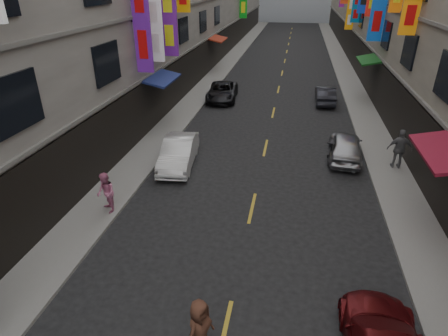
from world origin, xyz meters
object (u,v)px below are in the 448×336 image
at_px(car_left_far, 222,92).
at_px(car_right_mid, 345,146).
at_px(pedestrian_lfar, 106,193).
at_px(scooter_far_right, 332,151).
at_px(car_right_far, 325,95).
at_px(pedestrian_crossing, 200,329).
at_px(pedestrian_rfar, 400,149).
at_px(car_left_mid, 179,152).

relative_size(car_left_far, car_right_mid, 1.15).
xyz_separation_m(car_left_far, pedestrian_lfar, (-1.43, -15.73, 0.30)).
relative_size(scooter_far_right, car_right_far, 0.48).
height_order(pedestrian_lfar, pedestrian_crossing, pedestrian_lfar).
bearing_deg(pedestrian_rfar, car_right_far, -74.23).
distance_m(car_right_mid, pedestrian_lfar, 11.62).
height_order(car_left_far, pedestrian_lfar, pedestrian_lfar).
bearing_deg(car_left_far, car_right_mid, -52.43).
bearing_deg(car_right_far, scooter_far_right, 89.24).
distance_m(car_left_mid, pedestrian_rfar, 10.36).
bearing_deg(pedestrian_crossing, scooter_far_right, 5.66).
bearing_deg(car_left_far, pedestrian_lfar, -99.47).
bearing_deg(car_right_mid, car_left_mid, 20.41).
bearing_deg(car_left_far, pedestrian_crossing, -84.77).
xyz_separation_m(pedestrian_lfar, pedestrian_rfar, (11.70, 6.02, 0.14)).
xyz_separation_m(car_left_mid, car_right_mid, (7.95, 2.27, -0.01)).
bearing_deg(pedestrian_rfar, pedestrian_crossing, 59.49).
relative_size(car_left_mid, car_right_far, 1.09).
bearing_deg(car_left_mid, scooter_far_right, 9.66).
bearing_deg(pedestrian_rfar, car_left_mid, 8.59).
xyz_separation_m(scooter_far_right, pedestrian_crossing, (-3.85, -11.90, 0.39)).
distance_m(car_left_mid, car_left_far, 11.17).
distance_m(car_right_far, pedestrian_rfar, 10.63).
distance_m(car_left_far, pedestrian_lfar, 15.80).
height_order(car_left_mid, pedestrian_crossing, pedestrian_crossing).
bearing_deg(pedestrian_lfar, pedestrian_rfar, 73.84).
relative_size(car_left_mid, pedestrian_crossing, 2.45).
relative_size(car_left_mid, pedestrian_rfar, 2.15).
bearing_deg(scooter_far_right, car_right_far, -79.08).
relative_size(car_right_mid, pedestrian_crossing, 2.34).
height_order(car_left_far, pedestrian_rfar, pedestrian_rfar).
xyz_separation_m(pedestrian_lfar, pedestrian_crossing, (4.94, -5.22, -0.09)).
relative_size(car_left_far, pedestrian_lfar, 2.78).
relative_size(scooter_far_right, pedestrian_lfar, 1.11).
bearing_deg(pedestrian_lfar, car_right_mid, 82.61).
xyz_separation_m(car_right_mid, pedestrian_lfar, (-9.40, -6.83, 0.26)).
relative_size(scooter_far_right, pedestrian_crossing, 1.07).
xyz_separation_m(scooter_far_right, car_right_mid, (0.61, 0.15, 0.22)).
xyz_separation_m(scooter_far_right, pedestrian_lfar, (-8.79, -6.68, 0.48)).
bearing_deg(scooter_far_right, car_left_far, -39.26).
xyz_separation_m(car_left_far, car_right_far, (7.48, 0.53, -0.01)).
bearing_deg(car_right_far, car_left_far, 4.01).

